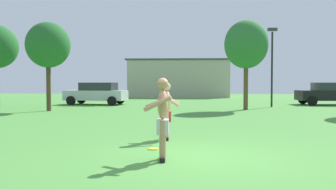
# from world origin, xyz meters

# --- Properties ---
(ground_plane) EXTENTS (80.00, 80.00, 0.00)m
(ground_plane) POSITION_xyz_m (0.00, 0.00, 0.00)
(ground_plane) COLOR #4C8E3D
(player_with_cap) EXTENTS (0.60, 0.68, 1.74)m
(player_with_cap) POSITION_xyz_m (-0.71, -0.35, 0.96)
(player_with_cap) COLOR black
(player_with_cap) RESTS_ON ground_plane
(player_in_red) EXTENTS (0.55, 0.64, 1.62)m
(player_in_red) POSITION_xyz_m (-0.76, 2.33, 0.85)
(player_in_red) COLOR black
(player_in_red) RESTS_ON ground_plane
(frisbee) EXTENTS (0.26, 0.26, 0.03)m
(frisbee) POSITION_xyz_m (-1.01, 0.81, 0.01)
(frisbee) COLOR yellow
(frisbee) RESTS_ON ground_plane
(car_silver_near_post) EXTENTS (4.48, 2.43, 1.58)m
(car_silver_near_post) POSITION_xyz_m (-6.67, 17.42, 0.82)
(car_silver_near_post) COLOR silver
(car_silver_near_post) RESTS_ON ground_plane
(car_black_mid_lot) EXTENTS (4.36, 2.15, 1.58)m
(car_black_mid_lot) POSITION_xyz_m (9.91, 18.00, 0.82)
(car_black_mid_lot) COLOR black
(car_black_mid_lot) RESTS_ON ground_plane
(lamp_post) EXTENTS (0.60, 0.24, 5.09)m
(lamp_post) POSITION_xyz_m (5.27, 15.49, 3.17)
(lamp_post) COLOR black
(lamp_post) RESTS_ON ground_plane
(outbuilding_behind_lot) EXTENTS (10.93, 4.25, 4.01)m
(outbuilding_behind_lot) POSITION_xyz_m (-1.09, 30.45, 2.01)
(outbuilding_behind_lot) COLOR #B2A893
(outbuilding_behind_lot) RESTS_ON ground_plane
(tree_right_field) EXTENTS (2.54, 2.54, 5.23)m
(tree_right_field) POSITION_xyz_m (3.25, 13.31, 3.80)
(tree_right_field) COLOR brown
(tree_right_field) RESTS_ON ground_plane
(tree_behind_players) EXTENTS (2.45, 2.45, 4.95)m
(tree_behind_players) POSITION_xyz_m (-7.94, 11.76, 3.66)
(tree_behind_players) COLOR #4C3823
(tree_behind_players) RESTS_ON ground_plane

